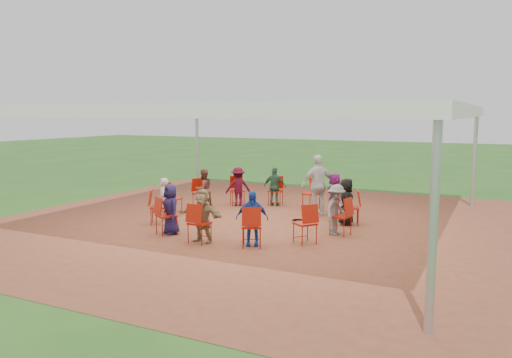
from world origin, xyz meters
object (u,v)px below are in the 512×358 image
at_px(chair_4, 237,191).
at_px(chair_11, 305,224).
at_px(person_seated_7, 203,216).
at_px(chair_5, 201,194).
at_px(chair_12, 341,217).
at_px(standing_person, 318,185).
at_px(chair_2, 311,194).
at_px(chair_8, 166,216).
at_px(person_seated_8, 252,218).
at_px(person_seated_9, 336,210).
at_px(cable_coil, 298,220).
at_px(person_seated_3, 238,187).
at_px(chair_1, 339,200).
at_px(person_seated_4, 203,189).
at_px(chair_6, 173,199).
at_px(person_seated_6, 171,209).
at_px(chair_7, 159,207).
at_px(chair_10, 252,226).
at_px(person_seated_5, 163,201).
at_px(laptop, 340,203).
at_px(chair_9, 200,223).
at_px(chair_0, 351,208).
at_px(chair_3, 276,191).
at_px(person_seated_0, 346,202).
at_px(person_seated_2, 275,187).

distance_m(chair_4, chair_11, 4.92).
distance_m(chair_11, person_seated_7, 2.26).
xyz_separation_m(chair_5, chair_12, (4.72, -1.40, 0.00)).
relative_size(chair_11, standing_person, 0.53).
bearing_deg(chair_5, chair_2, 138.46).
bearing_deg(chair_8, person_seated_8, 30.40).
bearing_deg(person_seated_9, cable_coil, 63.02).
bearing_deg(person_seated_7, person_seated_3, 110.77).
xyz_separation_m(chair_2, cable_coil, (0.29, -1.78, -0.43)).
distance_m(chair_1, person_seated_4, 3.99).
bearing_deg(chair_4, chair_6, 27.69).
bearing_deg(person_seated_7, person_seated_9, 41.54).
height_order(chair_4, chair_11, same).
distance_m(chair_5, person_seated_6, 3.21).
relative_size(chair_4, person_seated_6, 0.76).
height_order(chair_7, chair_10, same).
height_order(person_seated_5, laptop, person_seated_5).
bearing_deg(chair_9, chair_0, 55.38).
height_order(chair_5, chair_9, same).
bearing_deg(chair_7, chair_2, 110.77).
bearing_deg(chair_2, chair_5, 41.54).
distance_m(chair_1, person_seated_3, 3.21).
bearing_deg(chair_5, chair_10, 69.23).
height_order(chair_9, person_seated_4, person_seated_4).
height_order(chair_1, chair_11, same).
xyz_separation_m(chair_1, standing_person, (-0.53, -0.20, 0.40)).
bearing_deg(chair_6, chair_5, 166.15).
relative_size(person_seated_4, person_seated_6, 1.00).
relative_size(chair_7, chair_11, 1.00).
bearing_deg(chair_11, chair_3, 69.23).
bearing_deg(chair_8, person_seated_0, 69.77).
bearing_deg(person_seated_5, person_seated_7, 27.69).
bearing_deg(chair_10, chair_12, 27.69).
bearing_deg(person_seated_3, chair_9, 68.69).
bearing_deg(person_seated_6, cable_coil, 80.69).
distance_m(chair_5, laptop, 4.37).
bearing_deg(person_seated_6, person_seated_4, 138.46).
bearing_deg(person_seated_2, chair_2, 171.90).
distance_m(chair_1, person_seated_7, 4.53).
relative_size(chair_2, chair_4, 1.00).
bearing_deg(person_seated_0, chair_11, 155.01).
relative_size(person_seated_7, laptop, 3.27).
xyz_separation_m(chair_3, chair_6, (-1.99, -2.62, 0.00)).
bearing_deg(person_seated_3, chair_5, 8.10).
relative_size(chair_10, standing_person, 0.53).
height_order(person_seated_0, person_seated_5, same).
relative_size(person_seated_0, cable_coil, 3.46).
relative_size(chair_11, person_seated_3, 0.76).
relative_size(chair_2, cable_coil, 2.61).
bearing_deg(laptop, cable_coil, 76.32).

